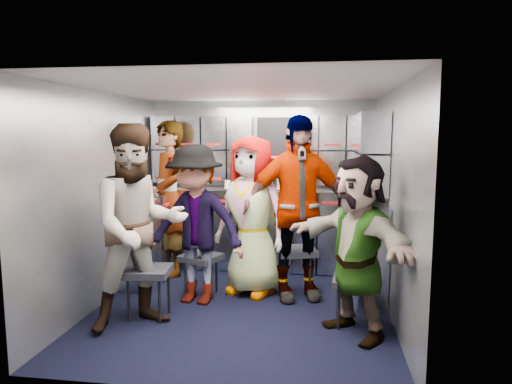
# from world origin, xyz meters

# --- Properties ---
(floor) EXTENTS (3.00, 3.00, 0.00)m
(floor) POSITION_xyz_m (0.00, 0.00, 0.00)
(floor) COLOR black
(floor) RESTS_ON ground
(wall_back) EXTENTS (2.80, 0.04, 2.10)m
(wall_back) POSITION_xyz_m (0.00, 1.50, 1.05)
(wall_back) COLOR gray
(wall_back) RESTS_ON ground
(wall_left) EXTENTS (0.04, 3.00, 2.10)m
(wall_left) POSITION_xyz_m (-1.40, 0.00, 1.05)
(wall_left) COLOR gray
(wall_left) RESTS_ON ground
(wall_right) EXTENTS (0.04, 3.00, 2.10)m
(wall_right) POSITION_xyz_m (1.40, 0.00, 1.05)
(wall_right) COLOR gray
(wall_right) RESTS_ON ground
(ceiling) EXTENTS (2.80, 3.00, 0.02)m
(ceiling) POSITION_xyz_m (0.00, 0.00, 2.10)
(ceiling) COLOR silver
(ceiling) RESTS_ON wall_back
(cart_bank_back) EXTENTS (2.68, 0.38, 0.99)m
(cart_bank_back) POSITION_xyz_m (0.00, 1.29, 0.49)
(cart_bank_back) COLOR #9298A1
(cart_bank_back) RESTS_ON ground
(cart_bank_left) EXTENTS (0.38, 0.76, 0.99)m
(cart_bank_left) POSITION_xyz_m (-1.19, 0.56, 0.49)
(cart_bank_left) COLOR #9298A1
(cart_bank_left) RESTS_ON ground
(counter) EXTENTS (2.68, 0.42, 0.03)m
(counter) POSITION_xyz_m (0.00, 1.29, 1.01)
(counter) COLOR #B1B3B8
(counter) RESTS_ON cart_bank_back
(locker_bank_back) EXTENTS (2.68, 0.28, 0.82)m
(locker_bank_back) POSITION_xyz_m (0.00, 1.35, 1.49)
(locker_bank_back) COLOR #9298A1
(locker_bank_back) RESTS_ON wall_back
(locker_bank_right) EXTENTS (0.28, 1.00, 0.82)m
(locker_bank_right) POSITION_xyz_m (1.25, 0.70, 1.49)
(locker_bank_right) COLOR #9298A1
(locker_bank_right) RESTS_ON wall_right
(right_cabinet) EXTENTS (0.28, 1.20, 1.00)m
(right_cabinet) POSITION_xyz_m (1.25, 0.60, 0.50)
(right_cabinet) COLOR #9298A1
(right_cabinet) RESTS_ON ground
(coffee_niche) EXTENTS (0.46, 0.16, 0.84)m
(coffee_niche) POSITION_xyz_m (0.18, 1.41, 1.47)
(coffee_niche) COLOR black
(coffee_niche) RESTS_ON wall_back
(red_latch_strip) EXTENTS (2.60, 0.02, 0.03)m
(red_latch_strip) POSITION_xyz_m (0.00, 1.09, 0.88)
(red_latch_strip) COLOR maroon
(red_latch_strip) RESTS_ON cart_bank_back
(jump_seat_near_left) EXTENTS (0.43, 0.41, 0.47)m
(jump_seat_near_left) POSITION_xyz_m (-0.81, -0.37, 0.42)
(jump_seat_near_left) COLOR black
(jump_seat_near_left) RESTS_ON ground
(jump_seat_mid_left) EXTENTS (0.47, 0.46, 0.44)m
(jump_seat_mid_left) POSITION_xyz_m (-0.48, 0.26, 0.39)
(jump_seat_mid_left) COLOR black
(jump_seat_mid_left) RESTS_ON ground
(jump_seat_center) EXTENTS (0.41, 0.40, 0.41)m
(jump_seat_center) POSITION_xyz_m (0.03, 0.60, 0.36)
(jump_seat_center) COLOR black
(jump_seat_center) RESTS_ON ground
(jump_seat_mid_right) EXTENTS (0.49, 0.47, 0.47)m
(jump_seat_mid_right) POSITION_xyz_m (0.50, 0.52, 0.42)
(jump_seat_mid_right) COLOR black
(jump_seat_mid_right) RESTS_ON ground
(jump_seat_near_right) EXTENTS (0.39, 0.37, 0.43)m
(jump_seat_near_right) POSITION_xyz_m (1.05, -0.28, 0.38)
(jump_seat_near_right) COLOR black
(jump_seat_near_right) RESTS_ON ground
(attendant_standing) EXTENTS (0.75, 0.80, 1.84)m
(attendant_standing) POSITION_xyz_m (-1.05, 0.95, 0.92)
(attendant_standing) COLOR black
(attendant_standing) RESTS_ON ground
(attendant_arc_a) EXTENTS (1.09, 1.05, 1.78)m
(attendant_arc_a) POSITION_xyz_m (-0.81, -0.55, 0.89)
(attendant_arc_a) COLOR black
(attendant_arc_a) RESTS_ON ground
(attendant_arc_b) EXTENTS (1.11, 0.76, 1.59)m
(attendant_arc_b) POSITION_xyz_m (-0.48, 0.08, 0.79)
(attendant_arc_b) COLOR black
(attendant_arc_b) RESTS_ON ground
(attendant_arc_c) EXTENTS (0.96, 0.80, 1.67)m
(attendant_arc_c) POSITION_xyz_m (0.03, 0.42, 0.83)
(attendant_arc_c) COLOR black
(attendant_arc_c) RESTS_ON ground
(attendant_arc_d) EXTENTS (1.19, 0.78, 1.88)m
(attendant_arc_d) POSITION_xyz_m (0.50, 0.34, 0.94)
(attendant_arc_d) COLOR black
(attendant_arc_d) RESTS_ON ground
(attendant_arc_e) EXTENTS (1.24, 1.38, 1.52)m
(attendant_arc_e) POSITION_xyz_m (1.05, -0.46, 0.76)
(attendant_arc_e) COLOR black
(attendant_arc_e) RESTS_ON ground
(bottle_left) EXTENTS (0.07, 0.07, 0.26)m
(bottle_left) POSITION_xyz_m (-0.08, 1.24, 1.16)
(bottle_left) COLOR white
(bottle_left) RESTS_ON counter
(bottle_mid) EXTENTS (0.06, 0.06, 0.24)m
(bottle_mid) POSITION_xyz_m (-0.26, 1.24, 1.15)
(bottle_mid) COLOR white
(bottle_mid) RESTS_ON counter
(bottle_right) EXTENTS (0.06, 0.06, 0.23)m
(bottle_right) POSITION_xyz_m (0.25, 1.24, 1.15)
(bottle_right) COLOR white
(bottle_right) RESTS_ON counter
(cup_left) EXTENTS (0.08, 0.08, 0.09)m
(cup_left) POSITION_xyz_m (-0.38, 1.23, 1.08)
(cup_left) COLOR beige
(cup_left) RESTS_ON counter
(cup_right) EXTENTS (0.08, 0.08, 0.10)m
(cup_right) POSITION_xyz_m (1.15, 1.23, 1.08)
(cup_right) COLOR beige
(cup_right) RESTS_ON counter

